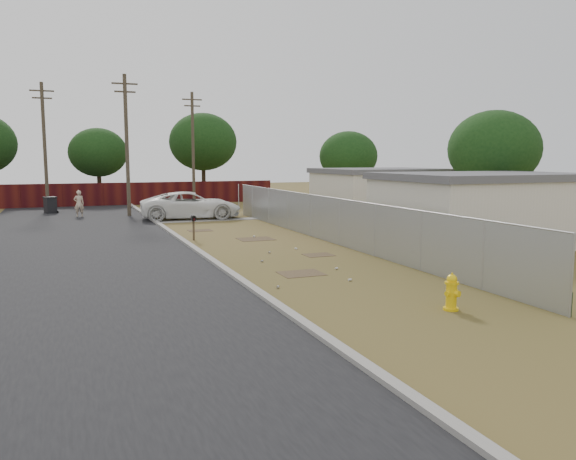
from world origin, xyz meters
name	(u,v)px	position (x,y,z in m)	size (l,w,h in m)	color
ground	(272,249)	(0.00, 0.00, 0.00)	(120.00, 120.00, 0.00)	brown
street	(90,233)	(-6.76, 8.05, 0.02)	(15.10, 60.00, 0.12)	black
chainlink_fence	(329,224)	(3.12, 1.03, 0.80)	(0.10, 27.06, 2.02)	#96989E
privacy_fence	(90,195)	(-6.00, 25.00, 0.90)	(30.00, 0.12, 1.80)	#47120F
utility_poles	(125,145)	(-3.67, 20.67, 4.69)	(12.60, 8.24, 9.00)	#443B2D
houses	(425,200)	(9.70, 3.13, 1.56)	(9.30, 17.24, 3.10)	silver
horizon_trees	(180,147)	(0.84, 23.56, 4.63)	(33.32, 31.94, 7.78)	#322516
fire_hydrant	(452,293)	(0.91, -10.44, 0.44)	(0.48, 0.48, 0.94)	yellow
mailbox	(193,220)	(-2.44, 3.71, 0.92)	(0.21, 0.51, 1.17)	brown
pickup_truck	(191,205)	(-0.64, 12.77, 0.85)	(2.81, 6.10, 1.69)	white
pedestrian	(79,204)	(-7.03, 16.64, 0.85)	(0.62, 0.41, 1.70)	#BFA88C
trash_bin	(50,205)	(-8.79, 19.84, 0.58)	(0.98, 0.96, 1.13)	black
scattered_litter	(289,259)	(-0.28, -2.63, 0.04)	(3.26, 10.39, 0.07)	beige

